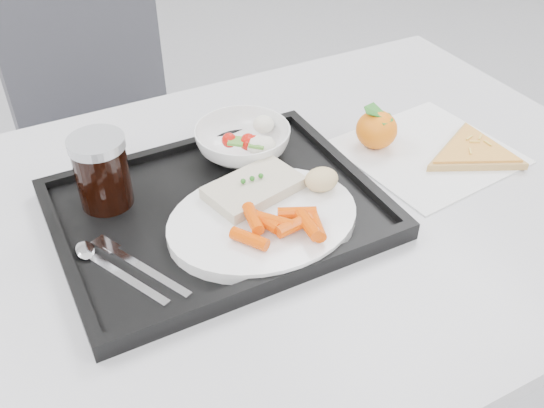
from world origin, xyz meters
TOP-DOWN VIEW (x-y plane):
  - table at (0.00, 0.30)m, footprint 1.20×0.80m
  - chair at (-0.07, 1.05)m, footprint 0.50×0.50m
  - tray at (-0.07, 0.32)m, footprint 0.45×0.35m
  - dinner_plate at (-0.03, 0.25)m, footprint 0.27×0.27m
  - fish_fillet at (-0.02, 0.30)m, footprint 0.15×0.11m
  - bread_roll at (0.08, 0.27)m, footprint 0.06×0.05m
  - salad_bowl at (0.02, 0.43)m, footprint 0.15×0.15m
  - cola_glass at (-0.20, 0.40)m, footprint 0.08×0.08m
  - cutlery at (-0.23, 0.27)m, footprint 0.12×0.16m
  - napkin at (0.31, 0.31)m, footprint 0.27×0.27m
  - tangerine at (0.24, 0.36)m, footprint 0.08×0.08m
  - pizza_slice at (0.36, 0.26)m, footprint 0.20×0.20m
  - carrot_pile at (-0.02, 0.21)m, footprint 0.13×0.10m
  - salad_contents at (0.04, 0.41)m, footprint 0.10×0.09m

SIDE VIEW (x-z plane):
  - chair at x=-0.07m, z-range 0.07..1.00m
  - table at x=0.00m, z-range 0.31..1.06m
  - napkin at x=0.31m, z-range 0.75..0.75m
  - tray at x=-0.07m, z-range 0.75..0.77m
  - pizza_slice at x=0.36m, z-range 0.75..0.77m
  - cutlery at x=-0.23m, z-range 0.76..0.77m
  - dinner_plate at x=-0.03m, z-range 0.77..0.78m
  - tangerine at x=0.24m, z-range 0.75..0.82m
  - salad_bowl at x=0.02m, z-range 0.77..0.81m
  - fish_fillet at x=-0.02m, z-range 0.78..0.80m
  - carrot_pile at x=-0.02m, z-range 0.78..0.81m
  - bread_roll at x=0.08m, z-range 0.78..0.81m
  - salad_contents at x=0.04m, z-range 0.79..0.81m
  - cola_glass at x=-0.20m, z-range 0.77..0.88m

